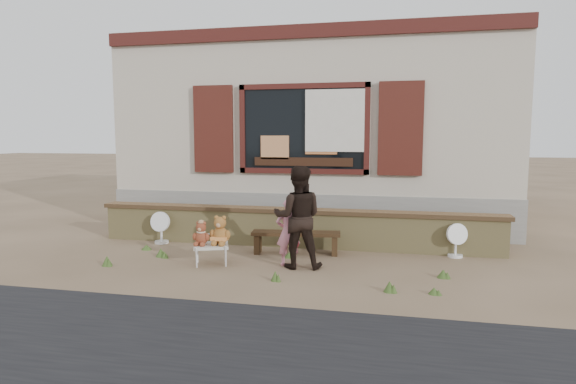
% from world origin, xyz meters
% --- Properties ---
extents(ground, '(80.00, 80.00, 0.00)m').
position_xyz_m(ground, '(0.00, 0.00, 0.00)').
color(ground, brown).
rests_on(ground, ground).
extents(shopfront, '(8.04, 5.13, 4.00)m').
position_xyz_m(shopfront, '(0.00, 4.49, 2.00)').
color(shopfront, '#A89B88').
rests_on(shopfront, ground).
extents(brick_wall, '(7.10, 0.36, 0.67)m').
position_xyz_m(brick_wall, '(0.00, 1.00, 0.34)').
color(brick_wall, tan).
rests_on(brick_wall, ground).
extents(bench, '(1.46, 0.48, 0.37)m').
position_xyz_m(bench, '(0.16, 0.46, 0.27)').
color(bench, black).
rests_on(bench, ground).
extents(folding_chair, '(0.62, 0.59, 0.31)m').
position_xyz_m(folding_chair, '(-0.95, -0.45, 0.28)').
color(folding_chair, beige).
rests_on(folding_chair, ground).
extents(teddy_bear_left, '(0.33, 0.31, 0.36)m').
position_xyz_m(teddy_bear_left, '(-1.08, -0.50, 0.49)').
color(teddy_bear_left, brown).
rests_on(teddy_bear_left, folding_chair).
extents(teddy_bear_right, '(0.40, 0.38, 0.44)m').
position_xyz_m(teddy_bear_right, '(-0.82, -0.40, 0.53)').
color(teddy_bear_right, brown).
rests_on(teddy_bear_right, folding_chair).
extents(child, '(0.43, 0.36, 1.00)m').
position_xyz_m(child, '(0.18, -0.23, 0.50)').
color(child, pink).
rests_on(child, ground).
extents(adult, '(0.80, 0.67, 1.49)m').
position_xyz_m(adult, '(0.35, -0.32, 0.75)').
color(adult, black).
rests_on(adult, ground).
extents(fan_left, '(0.36, 0.24, 0.58)m').
position_xyz_m(fan_left, '(-2.35, 0.72, 0.29)').
color(fan_left, white).
rests_on(fan_left, ground).
extents(fan_right, '(0.35, 0.23, 0.55)m').
position_xyz_m(fan_right, '(2.69, 0.80, 0.28)').
color(fan_right, white).
rests_on(fan_right, ground).
extents(grass_tufts, '(4.98, 1.56, 0.15)m').
position_xyz_m(grass_tufts, '(-0.32, -0.51, 0.06)').
color(grass_tufts, '#3B5622').
rests_on(grass_tufts, ground).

